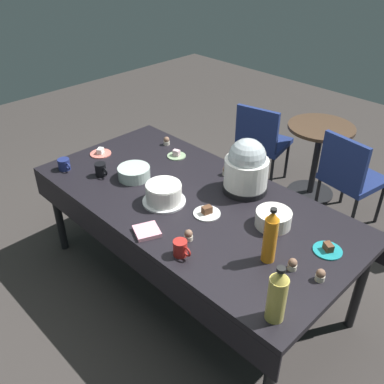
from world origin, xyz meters
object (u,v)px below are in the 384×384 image
at_px(coffee_mug_navy, 64,164).
at_px(maroon_chair_right, 349,174).
at_px(ceramic_snack_bowl, 273,219).
at_px(cupcake_cocoa, 320,275).
at_px(slow_cooker, 246,168).
at_px(cupcake_lemon, 167,141).
at_px(cupcake_rose, 189,235).
at_px(dessert_plate_sage, 176,155).
at_px(cupcake_berry, 226,171).
at_px(soda_bottle_orange_juice, 270,237).
at_px(maroon_chair_left, 261,140).
at_px(dessert_plate_coral, 101,153).
at_px(coffee_mug_black, 101,170).
at_px(glass_salad_bowl, 134,173).
at_px(cupcake_mint, 293,264).
at_px(round_cafe_table, 318,148).
at_px(dessert_plate_white, 207,212).
at_px(coffee_mug_red, 181,248).
at_px(potluck_table, 192,206).
at_px(frosted_layer_cake, 164,194).
at_px(dessert_plate_teal, 328,249).

relative_size(coffee_mug_navy, maroon_chair_right, 0.15).
bearing_deg(ceramic_snack_bowl, cupcake_cocoa, -24.60).
bearing_deg(slow_cooker, cupcake_lemon, 174.80).
bearing_deg(cupcake_rose, dessert_plate_sage, 141.12).
xyz_separation_m(cupcake_berry, soda_bottle_orange_juice, (0.75, -0.51, 0.12)).
height_order(coffee_mug_navy, maroon_chair_left, maroon_chair_left).
height_order(dessert_plate_coral, cupcake_rose, cupcake_rose).
height_order(cupcake_cocoa, coffee_mug_black, coffee_mug_black).
bearing_deg(maroon_chair_right, coffee_mug_black, -121.46).
relative_size(glass_salad_bowl, cupcake_mint, 3.36).
height_order(slow_cooker, round_cafe_table, slow_cooker).
bearing_deg(cupcake_rose, dessert_plate_white, 111.33).
height_order(cupcake_rose, coffee_mug_navy, coffee_mug_navy).
bearing_deg(maroon_chair_right, ceramic_snack_bowl, -83.38).
height_order(dessert_plate_white, coffee_mug_red, coffee_mug_red).
bearing_deg(cupcake_mint, dessert_plate_coral, 179.26).
relative_size(potluck_table, dessert_plate_white, 12.96).
xyz_separation_m(cupcake_mint, coffee_mug_red, (-0.49, -0.34, 0.01)).
distance_m(ceramic_snack_bowl, coffee_mug_black, 1.27).
relative_size(slow_cooker, cupcake_berry, 5.54).
distance_m(dessert_plate_sage, round_cafe_table, 1.46).
distance_m(potluck_table, round_cafe_table, 1.70).
bearing_deg(cupcake_mint, soda_bottle_orange_juice, -167.29).
xyz_separation_m(frosted_layer_cake, dessert_plate_white, (0.29, 0.10, -0.05)).
distance_m(coffee_mug_red, maroon_chair_left, 2.11).
xyz_separation_m(potluck_table, maroon_chair_right, (0.39, 1.46, -0.20)).
distance_m(dessert_plate_sage, cupcake_mint, 1.40).
bearing_deg(round_cafe_table, maroon_chair_right, -27.10).
xyz_separation_m(slow_cooker, cupcake_rose, (0.11, -0.64, -0.14)).
bearing_deg(dessert_plate_sage, soda_bottle_orange_juice, -20.39).
bearing_deg(cupcake_cocoa, potluck_table, 176.53).
distance_m(ceramic_snack_bowl, cupcake_lemon, 1.27).
relative_size(dessert_plate_teal, soda_bottle_orange_juice, 0.48).
relative_size(potluck_table, dessert_plate_coral, 13.56).
height_order(ceramic_snack_bowl, cupcake_cocoa, ceramic_snack_bowl).
bearing_deg(coffee_mug_black, soda_bottle_orange_juice, 5.39).
relative_size(cupcake_rose, round_cafe_table, 0.09).
bearing_deg(frosted_layer_cake, cupcake_rose, -21.85).
distance_m(coffee_mug_navy, maroon_chair_left, 1.92).
xyz_separation_m(cupcake_rose, coffee_mug_black, (-0.95, 0.06, 0.02)).
relative_size(slow_cooker, coffee_mug_black, 3.11).
distance_m(frosted_layer_cake, coffee_mug_black, 0.57).
xyz_separation_m(slow_cooker, soda_bottle_orange_juice, (0.53, -0.45, -0.02)).
bearing_deg(maroon_chair_left, cupcake_rose, -65.14).
bearing_deg(maroon_chair_right, dessert_plate_teal, -68.65).
height_order(coffee_mug_navy, maroon_chair_right, maroon_chair_right).
height_order(potluck_table, round_cafe_table, potluck_table).
bearing_deg(dessert_plate_coral, coffee_mug_red, -15.62).
bearing_deg(coffee_mug_navy, slow_cooker, 33.11).
bearing_deg(maroon_chair_left, dessert_plate_coral, -104.81).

